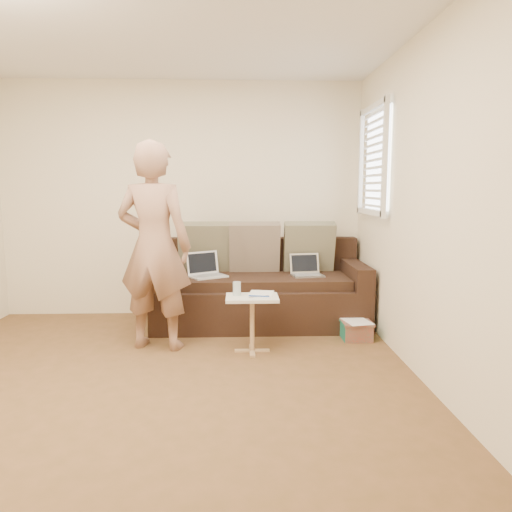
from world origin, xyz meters
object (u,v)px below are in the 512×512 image
laptop_white (208,277)px  person (154,246)px  laptop_silver (307,276)px  striped_box (356,330)px  side_table (252,324)px  drinking_glass (237,289)px  sofa (260,284)px

laptop_white → person: (-0.43, -0.66, 0.40)m
laptop_silver → striped_box: 0.78m
person → side_table: 1.10m
side_table → striped_box: 1.06m
laptop_silver → drinking_glass: 1.08m
sofa → laptop_silver: sofa is taller
person → drinking_glass: (0.73, -0.11, -0.36)m
drinking_glass → laptop_white: bearing=111.2°
sofa → person: 1.32m
sofa → laptop_white: bearing=-171.7°
sofa → side_table: bearing=-96.9°
laptop_white → striped_box: laptop_white is taller
side_table → striped_box: bearing=17.6°
drinking_glass → striped_box: (1.14, 0.28, -0.47)m
laptop_white → side_table: (0.43, -0.81, -0.27)m
laptop_silver → drinking_glass: bearing=-141.1°
sofa → laptop_silver: 0.51m
person → drinking_glass: bearing=-176.4°
person → striped_box: person is taller
side_table → drinking_glass: bearing=162.3°
person → side_table: size_ratio=3.69×
sofa → striped_box: size_ratio=7.63×
person → side_table: person is taller
drinking_glass → laptop_silver: bearing=47.0°
striped_box → drinking_glass: bearing=-166.3°
sofa → side_table: size_ratio=4.40×
sofa → side_table: (-0.11, -0.89, -0.18)m
laptop_silver → striped_box: laptop_silver is taller
side_table → striped_box: (1.00, 0.32, -0.16)m
striped_box → person: bearing=-175.0°
person → drinking_glass: person is taller
person → side_table: (0.86, -0.16, -0.67)m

